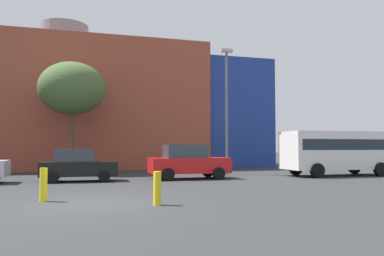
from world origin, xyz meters
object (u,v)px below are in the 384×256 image
at_px(white_bus, 337,149).
at_px(bollard_yellow_1, 157,188).
at_px(bollard_yellow_0, 43,185).
at_px(bare_tree_1, 72,89).
at_px(street_lamp, 227,103).
at_px(parked_car_2, 78,165).
at_px(parked_car_3, 188,162).

relative_size(white_bus, bollard_yellow_1, 6.63).
height_order(white_bus, bollard_yellow_0, white_bus).
height_order(white_bus, bare_tree_1, bare_tree_1).
bearing_deg(white_bus, street_lamp, 156.80).
distance_m(parked_car_2, bollard_yellow_0, 7.34).
bearing_deg(parked_car_2, parked_car_3, 0.00).
bearing_deg(bollard_yellow_1, white_bus, 34.23).
distance_m(bollard_yellow_0, bollard_yellow_1, 3.87).
bearing_deg(street_lamp, parked_car_3, -143.17).
xyz_separation_m(parked_car_3, bare_tree_1, (-6.40, 6.08, 4.74)).
relative_size(parked_car_3, bollard_yellow_0, 4.02).
bearing_deg(bollard_yellow_0, bare_tree_1, 87.91).
xyz_separation_m(parked_car_3, bollard_yellow_0, (-6.88, -7.26, -0.40)).
xyz_separation_m(bare_tree_1, bollard_yellow_0, (-0.49, -13.34, -5.14)).
xyz_separation_m(white_bus, bollard_yellow_1, (-12.99, -8.84, -1.11)).
height_order(white_bus, street_lamp, street_lamp).
relative_size(bare_tree_1, bollard_yellow_0, 6.84).
relative_size(bare_tree_1, bollard_yellow_1, 7.28).
xyz_separation_m(parked_car_2, street_lamp, (9.17, 2.46, 3.79)).
bearing_deg(bollard_yellow_1, bare_tree_1, 100.99).
distance_m(bollard_yellow_1, street_lamp, 13.96).
xyz_separation_m(parked_car_3, bollard_yellow_1, (-3.45, -9.06, -0.43)).
bearing_deg(white_bus, bollard_yellow_1, -145.77).
height_order(parked_car_2, bollard_yellow_1, parked_car_2).
xyz_separation_m(bollard_yellow_0, street_lamp, (10.17, 9.72, 4.07)).
relative_size(bollard_yellow_0, bollard_yellow_1, 1.06).
bearing_deg(bare_tree_1, bollard_yellow_0, -92.09).
distance_m(parked_car_3, white_bus, 9.56).
bearing_deg(street_lamp, bollard_yellow_1, -120.33).
bearing_deg(bollard_yellow_1, bollard_yellow_0, 152.34).
height_order(parked_car_2, street_lamp, street_lamp).
bearing_deg(bollard_yellow_1, parked_car_3, 69.13).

